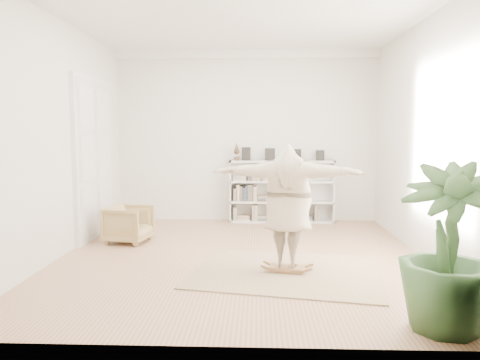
# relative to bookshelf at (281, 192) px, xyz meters

# --- Properties ---
(floor) EXTENTS (6.00, 6.00, 0.00)m
(floor) POSITION_rel_bookshelf_xyz_m (-0.74, -2.82, -0.64)
(floor) COLOR #956C4D
(floor) RESTS_ON ground
(room_shell) EXTENTS (6.00, 6.00, 6.00)m
(room_shell) POSITION_rel_bookshelf_xyz_m (-0.74, 0.12, 2.87)
(room_shell) COLOR silver
(room_shell) RESTS_ON floor
(doors) EXTENTS (0.09, 1.78, 2.92)m
(doors) POSITION_rel_bookshelf_xyz_m (-3.45, -1.52, 0.76)
(doors) COLOR white
(doors) RESTS_ON floor
(bookshelf) EXTENTS (2.20, 0.35, 1.64)m
(bookshelf) POSITION_rel_bookshelf_xyz_m (0.00, 0.00, 0.00)
(bookshelf) COLOR silver
(bookshelf) RESTS_ON floor
(armchair) EXTENTS (0.82, 0.80, 0.64)m
(armchair) POSITION_rel_bookshelf_xyz_m (-2.72, -1.95, -0.32)
(armchair) COLOR tan
(armchair) RESTS_ON floor
(rug) EXTENTS (2.83, 2.43, 0.02)m
(rug) POSITION_rel_bookshelf_xyz_m (-0.09, -3.59, -0.63)
(rug) COLOR tan
(rug) RESTS_ON floor
(rocker_board) EXTENTS (0.52, 0.37, 0.10)m
(rocker_board) POSITION_rel_bookshelf_xyz_m (-0.09, -3.59, -0.57)
(rocker_board) COLOR olive
(rocker_board) RESTS_ON rug
(person) EXTENTS (2.11, 0.93, 1.66)m
(person) POSITION_rel_bookshelf_xyz_m (-0.09, -3.59, 0.32)
(person) COLOR #C5B294
(person) RESTS_ON rocker_board
(houseplant) EXTENTS (1.21, 1.21, 1.63)m
(houseplant) POSITION_rel_bookshelf_xyz_m (1.32, -5.37, 0.18)
(houseplant) COLOR #34572B
(houseplant) RESTS_ON floor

